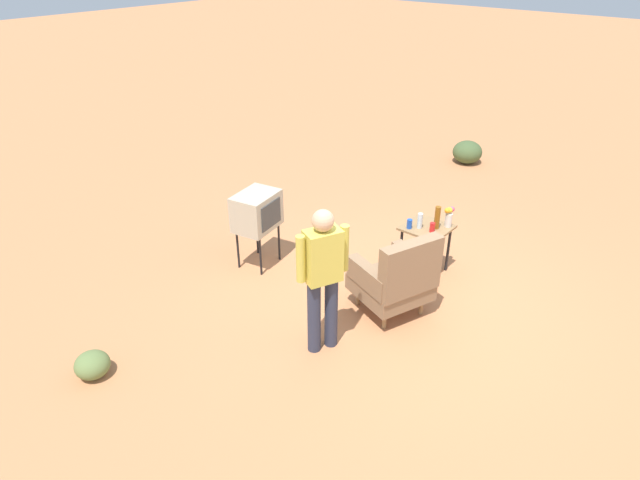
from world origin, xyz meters
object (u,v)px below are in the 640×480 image
object	(u,v)px
side_table	(426,234)
bottle_short_clear	(420,221)
person_standing	(323,273)
soda_can_blue	(409,224)
bottle_tall_amber	(437,218)
soda_can_red	(432,227)
armchair	(397,278)
flower_vase	(449,216)
tv_on_stand	(257,212)

from	to	relation	value
side_table	bottle_short_clear	xyz separation A→B (m)	(0.09, -0.06, 0.20)
person_standing	bottle_short_clear	size ratio (longest dim) A/B	8.20
soda_can_blue	bottle_tall_amber	world-z (taller)	bottle_tall_amber
soda_can_red	soda_can_blue	xyz separation A→B (m)	(0.10, -0.27, 0.00)
soda_can_red	bottle_tall_amber	xyz separation A→B (m)	(-0.11, -0.01, 0.09)
bottle_short_clear	bottle_tall_amber	distance (m)	0.22
armchair	side_table	world-z (taller)	armchair
side_table	flower_vase	xyz separation A→B (m)	(-0.17, 0.20, 0.25)
tv_on_stand	bottle_short_clear	bearing A→B (deg)	123.52
flower_vase	soda_can_red	bearing A→B (deg)	-17.42
person_standing	soda_can_blue	distance (m)	1.85
side_table	soda_can_blue	distance (m)	0.29
bottle_short_clear	bottle_tall_amber	bearing A→B (deg)	126.77
tv_on_stand	flower_vase	world-z (taller)	tv_on_stand
armchair	soda_can_blue	world-z (taller)	armchair
soda_can_blue	soda_can_red	bearing A→B (deg)	110.95
person_standing	soda_can_blue	world-z (taller)	person_standing
armchair	soda_can_red	distance (m)	0.97
bottle_tall_amber	flower_vase	xyz separation A→B (m)	(-0.14, 0.09, -0.00)
person_standing	bottle_short_clear	world-z (taller)	person_standing
armchair	side_table	size ratio (longest dim) A/B	1.58
side_table	flower_vase	size ratio (longest dim) A/B	2.53
side_table	soda_can_red	size ratio (longest dim) A/B	5.49
soda_can_red	armchair	bearing A→B (deg)	6.32
bottle_short_clear	flower_vase	distance (m)	0.37
person_standing	flower_vase	size ratio (longest dim) A/B	6.19
bottle_short_clear	side_table	bearing A→B (deg)	148.31
person_standing	armchair	bearing A→B (deg)	165.18
side_table	tv_on_stand	size ratio (longest dim) A/B	0.65
armchair	person_standing	world-z (taller)	person_standing
bottle_tall_amber	tv_on_stand	bearing A→B (deg)	-56.18
tv_on_stand	flower_vase	xyz separation A→B (m)	(-1.42, 1.99, 0.03)
soda_can_blue	armchair	bearing A→B (deg)	23.97
side_table	bottle_short_clear	size ratio (longest dim) A/B	3.35
armchair	soda_can_blue	distance (m)	0.94
soda_can_red	bottle_short_clear	xyz separation A→B (m)	(0.01, -0.17, 0.04)
tv_on_stand	armchair	bearing A→B (deg)	96.35
side_table	flower_vase	distance (m)	0.36
side_table	soda_can_red	bearing A→B (deg)	54.28
soda_can_red	flower_vase	world-z (taller)	flower_vase
armchair	bottle_tall_amber	xyz separation A→B (m)	(-1.05, -0.11, 0.32)
armchair	bottle_tall_amber	distance (m)	1.11
side_table	soda_can_blue	world-z (taller)	soda_can_blue
tv_on_stand	person_standing	bearing A→B (deg)	66.21
person_standing	bottle_tall_amber	xyz separation A→B (m)	(-2.05, 0.15, -0.12)
soda_can_blue	bottle_tall_amber	bearing A→B (deg)	129.59
side_table	soda_can_blue	bearing A→B (deg)	-39.40
bottle_tall_amber	flower_vase	world-z (taller)	bottle_tall_amber
side_table	bottle_tall_amber	distance (m)	0.28
soda_can_blue	bottle_short_clear	size ratio (longest dim) A/B	0.61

